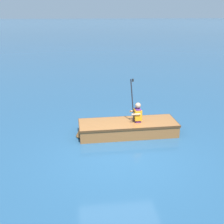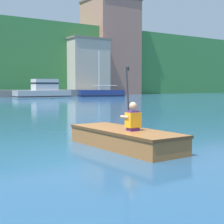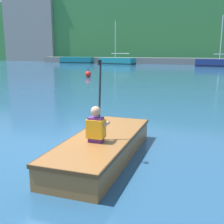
{
  "view_description": "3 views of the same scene",
  "coord_description": "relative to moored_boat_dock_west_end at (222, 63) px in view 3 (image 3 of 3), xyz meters",
  "views": [
    {
      "loc": [
        -6.58,
        1.05,
        3.65
      ],
      "look_at": [
        1.38,
        0.12,
        0.76
      ],
      "focal_mm": 45.0,
      "sensor_mm": 36.0,
      "label": 1
    },
    {
      "loc": [
        -2.96,
        -6.48,
        1.35
      ],
      "look_at": [
        1.38,
        0.12,
        0.76
      ],
      "focal_mm": 55.0,
      "sensor_mm": 36.0,
      "label": 2
    },
    {
      "loc": [
        3.21,
        -4.85,
        1.92
      ],
      "look_at": [
        1.38,
        0.12,
        0.76
      ],
      "focal_mm": 45.0,
      "sensor_mm": 36.0,
      "label": 3
    }
  ],
  "objects": [
    {
      "name": "ground_plane",
      "position": [
        -3.81,
        -32.19,
        -0.44
      ],
      "size": [
        300.0,
        300.0,
        0.0
      ],
      "primitive_type": "plane",
      "color": "navy"
    },
    {
      "name": "shoreline_ridge",
      "position": [
        -3.81,
        19.27,
        5.1
      ],
      "size": [
        120.0,
        20.0,
        11.09
      ],
      "color": "#387A3D",
      "rests_on": "ground"
    },
    {
      "name": "waterfront_warehouse_left",
      "position": [
        -34.39,
        11.69,
        6.9
      ],
      "size": [
        11.0,
        6.48,
        14.66
      ],
      "color": "gray",
      "rests_on": "ground"
    },
    {
      "name": "waterfront_office_block_center",
      "position": [
        -26.9,
        14.54,
        5.57
      ],
      "size": [
        9.2,
        8.72,
        12.0
      ],
      "color": "#B2A899",
      "rests_on": "ground"
    },
    {
      "name": "marina_dock",
      "position": [
        -3.81,
        5.14,
        0.01
      ],
      "size": [
        48.13,
        2.4,
        0.9
      ],
      "color": "slate",
      "rests_on": "ground"
    },
    {
      "name": "moored_boat_dock_west_end",
      "position": [
        0.0,
        0.0,
        0.0
      ],
      "size": [
        6.25,
        2.78,
        6.05
      ],
      "color": "navy",
      "rests_on": "ground"
    },
    {
      "name": "moored_boat_dock_west_inner",
      "position": [
        -13.89,
        1.04,
        0.02
      ],
      "size": [
        5.51,
        2.72,
        5.97
      ],
      "color": "#197A84",
      "rests_on": "ground"
    },
    {
      "name": "moored_boat_dock_center_far",
      "position": [
        -20.87,
        2.29,
        0.01
      ],
      "size": [
        5.15,
        2.34,
        0.96
      ],
      "color": "#197A84",
      "rests_on": "ground"
    },
    {
      "name": "rowboat_foreground",
      "position": [
        -2.43,
        -32.53,
        -0.21
      ],
      "size": [
        1.12,
        3.16,
        0.41
      ],
      "color": "#935B2D",
      "rests_on": "ground"
    },
    {
      "name": "person_paddler",
      "position": [
        -2.42,
        -32.86,
        0.25
      ],
      "size": [
        0.36,
        0.37,
        1.36
      ],
      "color": "#592672",
      "rests_on": "rowboat_foreground"
    },
    {
      "name": "channel_buoy",
      "position": [
        -9.5,
        -18.02,
        -0.22
      ],
      "size": [
        0.44,
        0.44,
        0.72
      ],
      "color": "red",
      "rests_on": "ground"
    }
  ]
}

